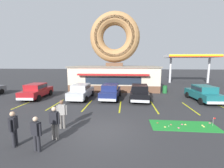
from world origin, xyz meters
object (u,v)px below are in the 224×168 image
at_px(golf_ball, 169,126).
at_px(pedestrian_clipboard_woman, 14,127).
at_px(trash_bin, 165,89).
at_px(pedestrian_blue_sweater_man, 55,121).
at_px(car_teal, 203,93).
at_px(car_black, 139,92).
at_px(pedestrian_leather_jacket_man, 36,132).
at_px(car_red, 37,90).
at_px(pedestrian_hooded_kid, 62,113).
at_px(car_navy, 110,91).
at_px(putting_flag_pin, 214,120).
at_px(car_silver, 81,91).

bearing_deg(golf_ball, pedestrian_clipboard_woman, -159.92).
bearing_deg(trash_bin, golf_ball, -102.80).
bearing_deg(pedestrian_blue_sweater_man, car_teal, 37.32).
height_order(car_black, pedestrian_leather_jacket_man, car_black).
bearing_deg(car_red, pedestrian_leather_jacket_man, -58.31).
bearing_deg(trash_bin, pedestrian_hooded_kid, -127.98).
bearing_deg(car_black, car_navy, 175.94).
xyz_separation_m(putting_flag_pin, car_navy, (-6.95, 6.45, 0.43)).
bearing_deg(pedestrian_leather_jacket_man, pedestrian_clipboard_woman, 167.52).
height_order(pedestrian_clipboard_woman, trash_bin, pedestrian_clipboard_woman).
relative_size(pedestrian_hooded_kid, pedestrian_leather_jacket_man, 1.08).
bearing_deg(car_silver, car_red, -178.51).
bearing_deg(pedestrian_blue_sweater_man, pedestrian_hooded_kid, 97.34).
bearing_deg(car_silver, pedestrian_blue_sweater_man, -82.14).
height_order(golf_ball, car_red, car_red).
xyz_separation_m(golf_ball, pedestrian_hooded_kid, (-6.34, -0.77, 0.90)).
height_order(golf_ball, pedestrian_clipboard_woman, pedestrian_clipboard_woman).
bearing_deg(trash_bin, car_red, -164.67).
relative_size(car_teal, car_silver, 1.01).
bearing_deg(car_teal, pedestrian_clipboard_woman, -143.80).
xyz_separation_m(pedestrian_blue_sweater_man, pedestrian_hooded_kid, (-0.16, 1.26, 0.01)).
xyz_separation_m(putting_flag_pin, car_black, (-3.91, 6.24, 0.43)).
distance_m(car_teal, trash_bin, 4.70).
xyz_separation_m(pedestrian_blue_sweater_man, pedestrian_leather_jacket_man, (-0.30, -1.08, -0.07)).
distance_m(car_teal, pedestrian_clipboard_woman, 15.96).
xyz_separation_m(putting_flag_pin, car_teal, (2.43, 6.32, 0.43)).
bearing_deg(pedestrian_leather_jacket_man, golf_ball, 25.64).
bearing_deg(car_red, car_teal, 0.83).
distance_m(car_red, pedestrian_clipboard_woman, 10.25).
relative_size(car_navy, car_black, 0.99).
bearing_deg(golf_ball, car_silver, 138.63).
height_order(car_black, pedestrian_blue_sweater_man, pedestrian_blue_sweater_man).
height_order(car_teal, pedestrian_hooded_kid, pedestrian_hooded_kid).
distance_m(putting_flag_pin, pedestrian_hooded_kid, 9.13).
bearing_deg(car_silver, pedestrian_hooded_kid, -82.04).
xyz_separation_m(golf_ball, car_teal, (5.14, 6.60, 0.82)).
xyz_separation_m(car_navy, pedestrian_blue_sweater_man, (-1.94, -8.76, 0.08)).
distance_m(pedestrian_clipboard_woman, trash_bin, 16.62).
distance_m(putting_flag_pin, pedestrian_leather_jacket_man, 9.81).
xyz_separation_m(car_red, pedestrian_hooded_kid, (5.97, -7.12, 0.08)).
relative_size(putting_flag_pin, car_silver, 0.12).
distance_m(pedestrian_leather_jacket_man, pedestrian_clipboard_woman, 1.29).
bearing_deg(car_navy, putting_flag_pin, -42.87).
bearing_deg(car_teal, car_red, -179.17).
height_order(car_navy, trash_bin, car_navy).
bearing_deg(car_silver, car_teal, 0.57).
bearing_deg(pedestrian_hooded_kid, pedestrian_leather_jacket_man, -93.34).
xyz_separation_m(car_silver, trash_bin, (9.71, 3.89, -0.37)).
bearing_deg(pedestrian_hooded_kid, car_navy, 74.33).
height_order(putting_flag_pin, pedestrian_hooded_kid, pedestrian_hooded_kid).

